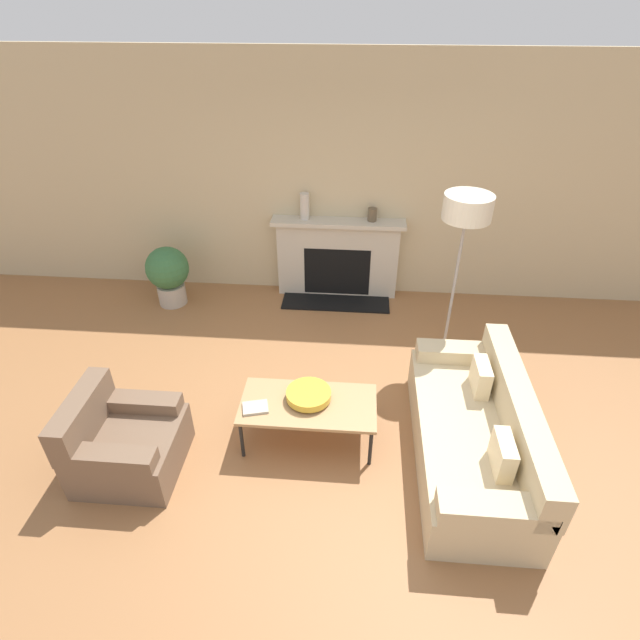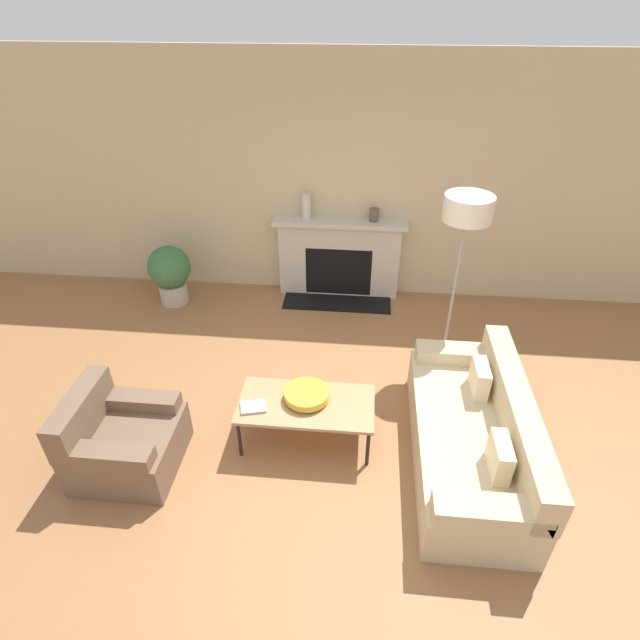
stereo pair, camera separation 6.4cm
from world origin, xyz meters
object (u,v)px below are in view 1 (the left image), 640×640
(fireplace, at_px, (338,259))
(couch, at_px, (476,434))
(potted_plant, at_px, (168,273))
(bowl, at_px, (309,395))
(floor_lamp, at_px, (466,220))
(coffee_table, at_px, (308,406))
(mantel_vase_left, at_px, (305,206))
(book, at_px, (255,408))
(mantel_vase_center_left, at_px, (372,215))
(armchair_near, at_px, (123,443))

(fireplace, xyz_separation_m, couch, (1.31, -2.69, -0.21))
(couch, xyz_separation_m, potted_plant, (-3.40, 2.27, 0.15))
(bowl, relative_size, floor_lamp, 0.21)
(coffee_table, height_order, mantel_vase_left, mantel_vase_left)
(bowl, height_order, book, bowl)
(couch, xyz_separation_m, mantel_vase_center_left, (-0.90, 2.70, 0.82))
(bowl, distance_m, potted_plant, 2.88)
(armchair_near, distance_m, floor_lamp, 3.58)
(bowl, bearing_deg, mantel_vase_center_left, 78.35)
(fireplace, height_order, book, fireplace)
(couch, bearing_deg, floor_lamp, -176.72)
(floor_lamp, xyz_separation_m, mantel_vase_left, (-1.64, 1.30, -0.42))
(armchair_near, relative_size, mantel_vase_center_left, 5.15)
(couch, relative_size, mantel_vase_center_left, 12.34)
(armchair_near, height_order, coffee_table, armchair_near)
(fireplace, bearing_deg, coffee_table, -92.57)
(coffee_table, height_order, bowl, bowl)
(mantel_vase_center_left, bearing_deg, bowl, -101.65)
(bowl, xyz_separation_m, floor_lamp, (1.35, 1.23, 1.13))
(potted_plant, bearing_deg, bowl, -46.92)
(mantel_vase_center_left, bearing_deg, fireplace, -177.84)
(armchair_near, relative_size, potted_plant, 1.06)
(coffee_table, relative_size, floor_lamp, 0.63)
(fireplace, bearing_deg, potted_plant, -168.67)
(floor_lamp, height_order, mantel_vase_center_left, floor_lamp)
(book, bearing_deg, potted_plant, 109.37)
(book, relative_size, potted_plant, 0.32)
(fireplace, relative_size, coffee_table, 1.40)
(couch, bearing_deg, book, -90.28)
(fireplace, relative_size, bowl, 4.21)
(book, bearing_deg, mantel_vase_center_left, 55.59)
(book, distance_m, mantel_vase_left, 2.80)
(armchair_near, bearing_deg, mantel_vase_left, -21.60)
(mantel_vase_center_left, bearing_deg, armchair_near, -123.68)
(bowl, bearing_deg, couch, -6.52)
(fireplace, distance_m, book, 2.74)
(coffee_table, bearing_deg, bowl, 91.16)
(couch, bearing_deg, mantel_vase_center_left, -161.55)
(coffee_table, relative_size, potted_plant, 1.53)
(fireplace, xyz_separation_m, coffee_table, (-0.12, -2.57, -0.11))
(bowl, xyz_separation_m, book, (-0.44, -0.15, -0.04))
(couch, bearing_deg, armchair_near, -83.71)
(potted_plant, bearing_deg, fireplace, 11.33)
(potted_plant, bearing_deg, couch, -33.75)
(fireplace, distance_m, bowl, 2.53)
(coffee_table, xyz_separation_m, floor_lamp, (1.34, 1.28, 1.22))
(fireplace, xyz_separation_m, potted_plant, (-2.09, -0.42, -0.06))
(couch, relative_size, floor_lamp, 1.05)
(book, bearing_deg, couch, -15.03)
(mantel_vase_left, bearing_deg, floor_lamp, -38.52)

